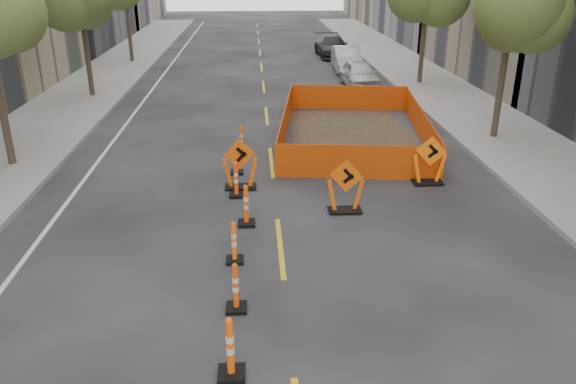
{
  "coord_description": "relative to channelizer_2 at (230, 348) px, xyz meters",
  "views": [
    {
      "loc": [
        -0.55,
        -7.69,
        6.25
      ],
      "look_at": [
        0.23,
        4.71,
        1.1
      ],
      "focal_mm": 35.0,
      "sensor_mm": 36.0,
      "label": 1
    }
  ],
  "objects": [
    {
      "name": "tree_l_c",
      "position": [
        -7.39,
        20.38,
        3.96
      ],
      "size": [
        2.8,
        2.8,
        5.95
      ],
      "color": "#382B1E",
      "rests_on": "ground"
    },
    {
      "name": "channelizer_6",
      "position": [
        -0.08,
        7.5,
        -0.04
      ],
      "size": [
        0.41,
        0.41,
        1.04
      ],
      "primitive_type": null,
      "color": "#F9450A",
      "rests_on": "ground"
    },
    {
      "name": "chevron_sign_left",
      "position": [
        0.02,
        8.12,
        0.2
      ],
      "size": [
        1.12,
        0.8,
        1.53
      ],
      "primitive_type": null,
      "rotation": [
        0.0,
        0.0,
        0.2
      ],
      "color": "#E25109",
      "rests_on": "ground"
    },
    {
      "name": "tree_r_b",
      "position": [
        9.41,
        12.38,
        3.96
      ],
      "size": [
        2.8,
        2.8,
        5.95
      ],
      "color": "#382B1E",
      "rests_on": "ground"
    },
    {
      "name": "sidewalk_right",
      "position": [
        10.01,
        12.38,
        -0.49
      ],
      "size": [
        4.0,
        90.0,
        0.15
      ],
      "primitive_type": "cube",
      "color": "gray",
      "rests_on": "ground"
    },
    {
      "name": "chevron_sign_right",
      "position": [
        5.65,
        8.13,
        0.18
      ],
      "size": [
        1.14,
        0.92,
        1.49
      ],
      "primitive_type": null,
      "rotation": [
        0.0,
        0.0,
        -0.37
      ],
      "color": "orange",
      "rests_on": "ground"
    },
    {
      "name": "safety_fence",
      "position": [
        4.17,
        12.97,
        -0.02
      ],
      "size": [
        6.14,
        9.24,
        1.08
      ],
      "primitive_type": null,
      "rotation": [
        0.0,
        0.0,
        -0.12
      ],
      "color": "#E3410B",
      "rests_on": "ground"
    },
    {
      "name": "channelizer_4",
      "position": [
        -0.04,
        3.75,
        -0.07
      ],
      "size": [
        0.39,
        0.39,
        0.98
      ],
      "primitive_type": null,
      "color": "#FF670A",
      "rests_on": "ground"
    },
    {
      "name": "sidewalk_left",
      "position": [
        -7.99,
        12.38,
        -0.49
      ],
      "size": [
        4.0,
        90.0,
        0.15
      ],
      "primitive_type": "cube",
      "color": "gray",
      "rests_on": "ground"
    },
    {
      "name": "channelizer_3",
      "position": [
        0.04,
        1.87,
        -0.05
      ],
      "size": [
        0.4,
        0.4,
        1.02
      ],
      "primitive_type": null,
      "color": "#E24909",
      "rests_on": "ground"
    },
    {
      "name": "channelizer_7",
      "position": [
        -0.11,
        9.37,
        -0.06
      ],
      "size": [
        0.39,
        0.39,
        1.0
      ],
      "primitive_type": null,
      "color": "#F6450A",
      "rests_on": "ground"
    },
    {
      "name": "channelizer_8",
      "position": [
        0.01,
        11.25,
        -0.05
      ],
      "size": [
        0.4,
        0.4,
        1.02
      ],
      "primitive_type": null,
      "color": "#EC5309",
      "rests_on": "ground"
    },
    {
      "name": "channelizer_2",
      "position": [
        0.0,
        0.0,
        0.0
      ],
      "size": [
        0.44,
        0.44,
        1.13
      ],
      "primitive_type": null,
      "color": "#FF530A",
      "rests_on": "ground"
    },
    {
      "name": "channelizer_5",
      "position": [
        0.21,
        5.62,
        -0.01
      ],
      "size": [
        0.43,
        0.43,
        1.1
      ],
      "primitive_type": null,
      "color": "#E74E09",
      "rests_on": "ground"
    },
    {
      "name": "ground_plane",
      "position": [
        1.01,
        0.38,
        -0.56
      ],
      "size": [
        140.0,
        140.0,
        0.0
      ],
      "primitive_type": "plane",
      "color": "black"
    },
    {
      "name": "parked_car_near",
      "position": [
        6.07,
        22.1,
        0.11
      ],
      "size": [
        1.83,
        4.05,
        1.35
      ],
      "primitive_type": "imported",
      "rotation": [
        0.0,
        0.0,
        0.06
      ],
      "color": "silver",
      "rests_on": "ground"
    },
    {
      "name": "parked_car_far",
      "position": [
        5.98,
        32.23,
        0.14
      ],
      "size": [
        2.16,
        4.94,
        1.41
      ],
      "primitive_type": "imported",
      "rotation": [
        0.0,
        0.0,
        0.04
      ],
      "color": "black",
      "rests_on": "ground"
    },
    {
      "name": "chevron_sign_center",
      "position": [
        2.84,
        6.27,
        0.18
      ],
      "size": [
        1.13,
        0.88,
        1.48
      ],
      "primitive_type": null,
      "rotation": [
        0.0,
        0.0,
        -0.34
      ],
      "color": "#DC5309",
      "rests_on": "ground"
    },
    {
      "name": "parked_car_mid",
      "position": [
        6.13,
        26.81,
        0.14
      ],
      "size": [
        1.62,
        4.31,
        1.41
      ],
      "primitive_type": "imported",
      "rotation": [
        0.0,
        0.0,
        -0.03
      ],
      "color": "#B2B3B8",
      "rests_on": "ground"
    }
  ]
}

